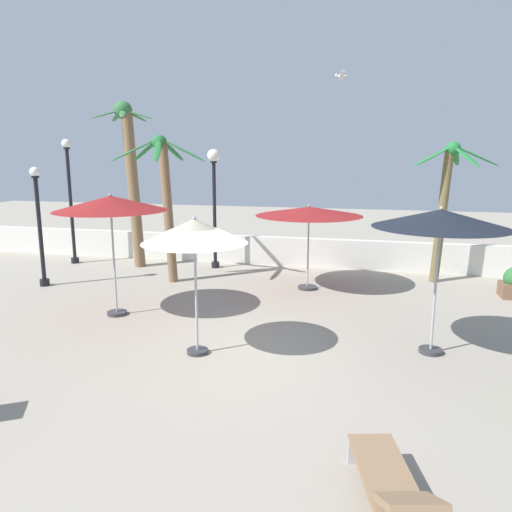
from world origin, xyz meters
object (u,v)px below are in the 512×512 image
(patio_umbrella_4, at_px, (309,212))
(lamp_post_1, at_px, (70,195))
(seagull_0, at_px, (341,76))
(patio_umbrella_2, at_px, (194,232))
(palm_tree_0, at_px, (165,190))
(palm_tree_2, at_px, (445,195))
(palm_tree_1, at_px, (131,169))
(lounge_chair_1, at_px, (390,481))
(patio_umbrella_0, at_px, (111,204))
(lamp_post_2, at_px, (214,188))
(lamp_post_3, at_px, (39,223))
(patio_umbrella_3, at_px, (441,220))

(patio_umbrella_4, bearing_deg, lamp_post_1, 170.02)
(seagull_0, bearing_deg, patio_umbrella_2, -105.01)
(palm_tree_0, bearing_deg, seagull_0, 27.88)
(patio_umbrella_2, height_order, palm_tree_2, palm_tree_2)
(patio_umbrella_4, distance_m, lamp_post_1, 8.87)
(palm_tree_0, relative_size, seagull_0, 3.54)
(palm_tree_1, distance_m, palm_tree_2, 10.25)
(lamp_post_1, xyz_separation_m, lounge_chair_1, (10.82, -10.50, -2.09))
(palm_tree_2, relative_size, seagull_0, 3.38)
(patio_umbrella_0, distance_m, seagull_0, 8.51)
(patio_umbrella_2, relative_size, lamp_post_2, 0.67)
(palm_tree_2, height_order, lamp_post_1, lamp_post_1)
(lamp_post_3, relative_size, seagull_0, 2.81)
(palm_tree_1, bearing_deg, palm_tree_0, -40.63)
(patio_umbrella_4, bearing_deg, lamp_post_3, -169.07)
(patio_umbrella_4, bearing_deg, lamp_post_2, 149.92)
(palm_tree_0, bearing_deg, patio_umbrella_3, -28.86)
(patio_umbrella_0, xyz_separation_m, lamp_post_1, (-4.48, 5.01, -0.23))
(palm_tree_2, relative_size, lounge_chair_1, 2.20)
(palm_tree_2, relative_size, lamp_post_2, 1.05)
(patio_umbrella_4, distance_m, lamp_post_3, 7.91)
(patio_umbrella_3, relative_size, lounge_chair_1, 1.51)
(lamp_post_3, relative_size, lounge_chair_1, 1.82)
(palm_tree_0, bearing_deg, lamp_post_3, -157.75)
(patio_umbrella_2, height_order, lamp_post_1, lamp_post_1)
(patio_umbrella_2, xyz_separation_m, lounge_chair_1, (3.57, -3.69, -2.03))
(palm_tree_0, height_order, lamp_post_2, palm_tree_0)
(lamp_post_1, bearing_deg, lamp_post_3, -72.19)
(patio_umbrella_2, bearing_deg, lamp_post_2, 105.50)
(patio_umbrella_3, height_order, patio_umbrella_4, patio_umbrella_3)
(patio_umbrella_2, relative_size, patio_umbrella_3, 0.94)
(lamp_post_2, bearing_deg, lamp_post_3, -140.28)
(palm_tree_0, bearing_deg, lamp_post_1, 159.42)
(palm_tree_1, relative_size, palm_tree_2, 1.33)
(patio_umbrella_2, xyz_separation_m, patio_umbrella_4, (1.48, 5.28, -0.16))
(lamp_post_1, distance_m, lounge_chair_1, 15.22)
(patio_umbrella_4, distance_m, palm_tree_0, 4.39)
(patio_umbrella_2, distance_m, patio_umbrella_3, 4.64)
(lamp_post_2, distance_m, lounge_chair_1, 12.56)
(seagull_0, bearing_deg, patio_umbrella_4, -103.59)
(patio_umbrella_2, distance_m, lamp_post_1, 9.95)
(palm_tree_1, bearing_deg, patio_umbrella_2, -54.72)
(patio_umbrella_0, height_order, patio_umbrella_2, patio_umbrella_0)
(lamp_post_3, bearing_deg, lamp_post_2, 39.72)
(patio_umbrella_2, distance_m, palm_tree_0, 5.93)
(lamp_post_1, relative_size, seagull_0, 3.51)
(patio_umbrella_4, relative_size, lamp_post_2, 0.75)
(patio_umbrella_4, distance_m, palm_tree_1, 6.65)
(patio_umbrella_3, xyz_separation_m, palm_tree_0, (-7.37, 4.06, 0.15))
(patio_umbrella_3, height_order, palm_tree_0, palm_tree_0)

